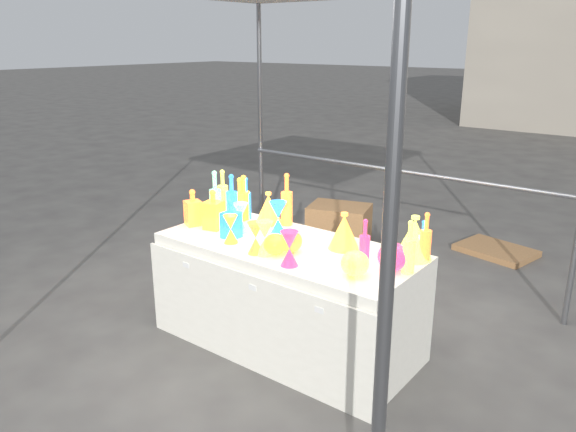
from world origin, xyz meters
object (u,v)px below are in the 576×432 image
Objects in this scene: hourglass_0 at (256,238)px; decanter_0 at (213,209)px; display_table at (287,295)px; globe_0 at (275,245)px; bottle_0 at (244,197)px; cardboard_box_closed at (339,226)px; lampshade_0 at (268,208)px.

decanter_0 is at bearing 161.18° from hourglass_0.
globe_0 is at bearing -75.69° from display_table.
bottle_0 is at bearing 146.14° from globe_0.
cardboard_box_closed is at bearing 96.05° from bottle_0.
display_table is 7.69× the size of lampshade_0.
cardboard_box_closed is at bearing 102.64° from lampshade_0.
cardboard_box_closed is at bearing 112.36° from display_table.
cardboard_box_closed is 2.52× the size of lampshade_0.
globe_0 is at bearing 28.99° from hourglass_0.
bottle_0 is at bearing -100.71° from cardboard_box_closed.
display_table is 3.05× the size of cardboard_box_closed.
bottle_0 is 2.25× the size of globe_0.
globe_0 is at bearing -47.72° from lampshade_0.
globe_0 reaches higher than display_table.
hourglass_0 is (0.55, -0.50, -0.07)m from bottle_0.
display_table is at bearing -7.12° from decanter_0.
decanter_0 is 0.42m from lampshade_0.
hourglass_0 is (0.57, -0.19, -0.04)m from decanter_0.
hourglass_0 is at bearing -104.09° from display_table.
globe_0 is 0.64× the size of lampshade_0.
cardboard_box_closed is at bearing 82.17° from decanter_0.
bottle_0 reaches higher than decanter_0.
bottle_0 is 0.74m from hourglass_0.
globe_0 is (0.68, -0.13, -0.09)m from decanter_0.
cardboard_box_closed is 1.80m from bottle_0.
hourglass_0 reaches higher than display_table.
bottle_0 is at bearing 157.54° from display_table.
globe_0 reaches higher than cardboard_box_closed.
bottle_0 reaches higher than hourglass_0.
bottle_0 is 0.31m from decanter_0.
decanter_0 is 1.91× the size of globe_0.
decanter_0 reaches higher than lampshade_0.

